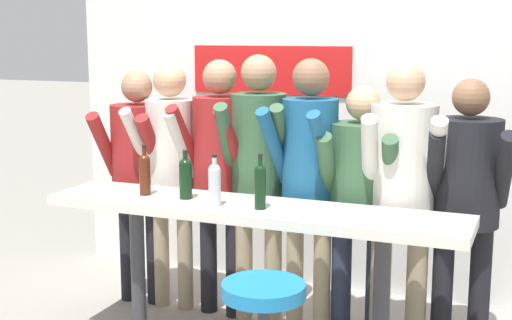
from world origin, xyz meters
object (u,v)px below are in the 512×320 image
Objects in this scene: person_center at (258,159)px; person_rightmost at (466,188)px; tasting_table at (251,231)px; person_right at (361,187)px; wine_bottle_3 at (145,172)px; person_center_left at (220,160)px; person_center_right at (309,166)px; person_far_right at (402,176)px; wine_bottle_2 at (185,176)px; person_left at (171,159)px; person_far_left at (138,162)px; wine_bottle_1 at (260,184)px; wine_bottle_0 at (215,182)px.

person_rightmost is (1.31, 0.01, -0.09)m from person_center.
person_right is (0.52, 0.51, 0.20)m from tasting_table.
person_center is 5.77× the size of wine_bottle_3.
person_center_left is 0.99× the size of person_center_right.
wine_bottle_2 is at bearing -168.19° from person_far_right.
person_left is 1.03× the size of person_rightmost.
person_center_right is (0.19, 0.47, 0.32)m from tasting_table.
person_far_left is at bearing 140.36° from wine_bottle_2.
person_left is (0.26, -0.01, 0.05)m from person_far_left.
tasting_table is at bearing 0.47° from wine_bottle_3.
wine_bottle_1 is at bearing -38.94° from tasting_table.
person_center_left reaches higher than wine_bottle_1.
wine_bottle_3 is (-0.51, 0.09, 0.00)m from wine_bottle_0.
person_right is 0.28m from person_far_right.
person_far_left is at bearing 170.50° from person_rightmost.
person_center is at bearing 169.50° from person_right.
person_far_left is 0.68m from wine_bottle_3.
person_rightmost reaches higher than wine_bottle_1.
wine_bottle_3 is at bearing -144.42° from person_center.
wine_bottle_1 is (0.90, -0.60, 0.01)m from person_left.
wine_bottle_0 is (-0.70, -0.61, 0.09)m from person_right.
tasting_table is 0.66m from person_center.
tasting_table is at bearing 0.25° from wine_bottle_2.
person_right is at bearing 53.25° from wine_bottle_1.
person_center is 0.70m from person_right.
person_left is 1.02m from person_center_right.
wine_bottle_0 reaches higher than wine_bottle_2.
person_center_left reaches higher than wine_bottle_0.
tasting_table is 1.40× the size of person_center.
person_center_left is 0.98× the size of person_center.
wine_bottle_1 is at bearing -151.62° from person_far_right.
person_center_left is 5.66× the size of wine_bottle_3.
person_left is at bearing 169.97° from person_center.
wine_bottle_1 is (0.26, -0.61, -0.03)m from person_center.
person_center_right is at bearing 175.34° from person_rightmost.
person_right is 5.19× the size of wine_bottle_3.
person_center_right is at bearing 67.69° from tasting_table.
person_rightmost reaches higher than tasting_table.
wine_bottle_1 reaches higher than wine_bottle_3.
wine_bottle_1 is at bearing -34.37° from person_left.
person_far_left is at bearing 153.22° from tasting_table.
wine_bottle_3 is (-0.70, -0.01, 0.30)m from tasting_table.
person_rightmost is at bearing 11.52° from person_center_right.
person_center_left is at bearing 170.60° from person_rightmost.
person_left is at bearing -7.94° from person_far_left.
person_rightmost is (1.95, 0.02, -0.05)m from person_left.
person_center_right is 1.06× the size of person_rightmost.
person_far_right is 5.58× the size of wine_bottle_1.
person_rightmost reaches higher than wine_bottle_0.
person_far_left is at bearing 124.91° from wine_bottle_3.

